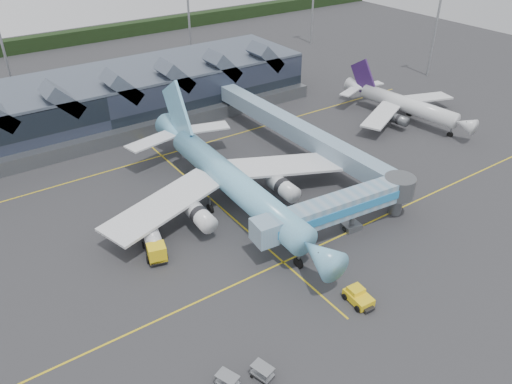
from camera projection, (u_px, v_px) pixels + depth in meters
ground at (249, 232)px, 69.79m from camera, size 260.00×260.00×0.00m
taxi_stripes at (212, 200)px, 76.79m from camera, size 120.00×60.00×0.01m
tree_line_far at (39, 43)px, 145.70m from camera, size 260.00×4.00×4.00m
terminal at (93, 103)px, 97.90m from camera, size 90.00×22.25×12.52m
light_masts at (173, 29)px, 117.31m from camera, size 132.40×42.56×22.45m
main_airliner at (229, 179)px, 73.55m from camera, size 40.62×46.67×15.00m
regional_jet at (403, 104)px, 101.73m from camera, size 27.62×30.26×10.38m
jet_bridge at (348, 205)px, 67.61m from camera, size 25.92×6.12×6.23m
fuel_truck at (152, 237)px, 66.00m from camera, size 4.26×9.14×3.05m
pushback_tug at (358, 297)px, 57.75m from camera, size 2.67×4.00×1.70m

